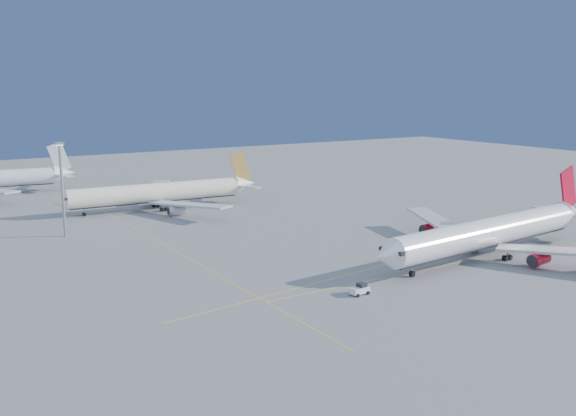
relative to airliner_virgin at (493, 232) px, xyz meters
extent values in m
plane|color=slate|center=(-19.59, 13.73, -5.50)|extent=(500.00, 500.00, 0.00)
cube|color=yellow|center=(-14.59, -0.27, -5.49)|extent=(90.00, 0.18, 0.02)
cube|color=yellow|center=(-19.59, 7.73, -5.49)|extent=(118.86, 16.88, 0.02)
cube|color=yellow|center=(-59.59, 43.73, -5.49)|extent=(0.18, 140.00, 0.02)
cylinder|color=white|center=(-1.61, -0.16, 0.18)|extent=(61.58, 12.29, 6.34)
cone|color=white|center=(-34.48, -3.38, 0.18)|extent=(5.52, 6.79, 6.34)
cone|color=white|center=(32.68, 3.20, 0.84)|extent=(8.21, 6.75, 6.03)
cube|color=black|center=(-32.41, -3.18, 0.84)|extent=(2.33, 6.17, 0.77)
cube|color=#B7B7BC|center=(5.65, -17.29, -1.56)|extent=(21.42, 29.97, 0.60)
cube|color=#B7B7BC|center=(2.18, 18.06, -1.56)|extent=(16.34, 31.69, 0.60)
cube|color=red|center=(31.05, 3.04, 6.97)|extent=(8.42, 1.31, 11.57)
cylinder|color=gray|center=(-26.60, -2.61, -3.64)|extent=(0.26, 0.26, 2.52)
cylinder|color=black|center=(-26.60, -2.61, -4.90)|extent=(1.27, 0.88, 1.20)
cylinder|color=gray|center=(-0.08, -4.51, -3.64)|extent=(0.35, 0.35, 2.52)
cylinder|color=black|center=(-0.08, -4.51, -4.90)|extent=(1.29, 1.10, 1.20)
cylinder|color=gray|center=(-0.95, 4.41, -3.64)|extent=(0.35, 0.35, 2.52)
cylinder|color=black|center=(-0.95, 4.41, -4.90)|extent=(1.29, 1.10, 1.20)
cylinder|color=red|center=(0.69, -12.04, -3.61)|extent=(5.49, 3.23, 2.73)
cylinder|color=red|center=(-1.66, 11.95, -3.61)|extent=(5.49, 3.23, 2.73)
cylinder|color=red|center=(2.03, 21.87, -3.61)|extent=(5.49, 3.23, 2.73)
cylinder|color=#F3E8CF|center=(-44.88, 93.38, -0.18)|extent=(54.02, 8.99, 5.89)
cone|color=#F3E8CF|center=(-73.99, 95.07, -0.18)|extent=(4.99, 6.15, 5.89)
cone|color=#F3E8CF|center=(-14.43, 91.62, 0.44)|extent=(7.55, 6.01, 5.60)
cube|color=black|center=(-72.03, 94.95, 0.44)|extent=(1.98, 5.69, 0.72)
cube|color=#B7B7BC|center=(-40.84, 76.87, -1.80)|extent=(16.08, 28.77, 0.57)
cube|color=#B7B7BC|center=(-38.96, 109.31, -1.80)|extent=(18.82, 27.85, 0.57)
cube|color=#AB8540|center=(-15.98, 91.71, 6.21)|extent=(7.97, 0.92, 10.94)
cylinder|color=gray|center=(-66.89, 94.66, -3.75)|extent=(0.25, 0.25, 2.38)
cylinder|color=black|center=(-66.89, 94.66, -4.93)|extent=(1.18, 0.79, 1.14)
cylinder|color=gray|center=(-44.09, 89.14, -3.75)|extent=(0.33, 0.33, 2.38)
cylinder|color=black|center=(-44.09, 89.14, -4.93)|extent=(1.19, 0.99, 1.14)
cylinder|color=gray|center=(-43.61, 97.50, -3.75)|extent=(0.33, 0.33, 2.38)
cylinder|color=black|center=(-43.61, 97.50, -4.93)|extent=(1.19, 0.99, 1.14)
cylinder|color=#B7B7BC|center=(-43.63, 79.94, -3.74)|extent=(5.10, 2.87, 2.59)
cylinder|color=#B7B7BC|center=(-42.08, 106.59, -3.74)|extent=(5.10, 2.87, 2.59)
cone|color=white|center=(-59.53, 148.85, 0.64)|extent=(8.11, 6.51, 5.73)
cube|color=silver|center=(-61.14, 149.02, 6.62)|extent=(8.29, 1.37, 11.40)
cube|color=white|center=(-42.67, -5.86, -4.67)|extent=(3.89, 2.22, 1.12)
cube|color=black|center=(-42.12, -5.80, -3.83)|extent=(1.64, 1.72, 0.84)
cylinder|color=black|center=(-43.87, -6.96, -5.18)|extent=(0.68, 0.39, 0.65)
cylinder|color=black|center=(-44.07, -5.01, -5.18)|extent=(0.68, 0.39, 0.65)
cylinder|color=black|center=(-41.28, -6.70, -5.18)|extent=(0.68, 0.39, 0.65)
cylinder|color=black|center=(-41.47, -4.76, -5.18)|extent=(0.68, 0.39, 0.65)
cylinder|color=gray|center=(-77.79, 71.16, 6.33)|extent=(0.66, 0.66, 23.67)
cube|color=gray|center=(-77.79, 71.16, 18.36)|extent=(2.08, 2.08, 0.47)
cube|color=white|center=(-77.79, 71.16, 17.98)|extent=(1.52, 1.52, 0.24)
camera|label=1|loc=(-114.19, -95.35, 32.67)|focal=40.00mm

